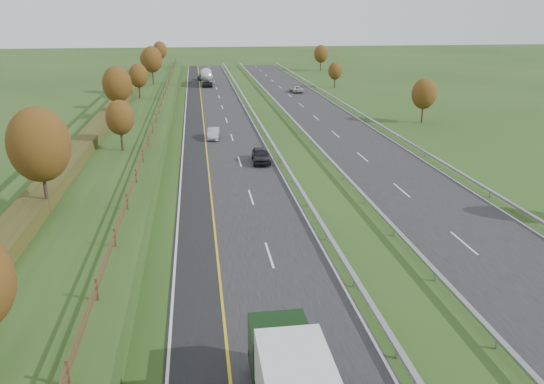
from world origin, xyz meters
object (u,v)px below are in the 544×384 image
Objects in this scene: car_dark_near at (261,155)px; car_oncoming at (296,89)px; road_tanker at (207,77)px; car_silver_mid at (213,133)px; car_small_far at (202,77)px.

car_dark_near reaches higher than car_oncoming.
car_silver_mid is at bearing -90.59° from road_tanker.
car_silver_mid is 63.69m from car_small_far.
road_tanker is 8.87m from car_small_far.
car_silver_mid is 44.19m from car_oncoming.
car_small_far is at bearing 96.57° from car_dark_near.
road_tanker reaches higher than car_dark_near.
car_dark_near is 76.31m from car_small_far.
car_small_far is (-0.99, 8.73, -1.17)m from road_tanker.
car_small_far is (-0.43, 63.68, -0.04)m from car_silver_mid.
road_tanker reaches higher than car_silver_mid.
car_oncoming is at bearing -39.57° from road_tanker.
car_oncoming is (13.75, 52.60, -0.16)m from car_dark_near.
road_tanker is 2.37× the size of car_dark_near.
road_tanker reaches higher than car_small_far.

